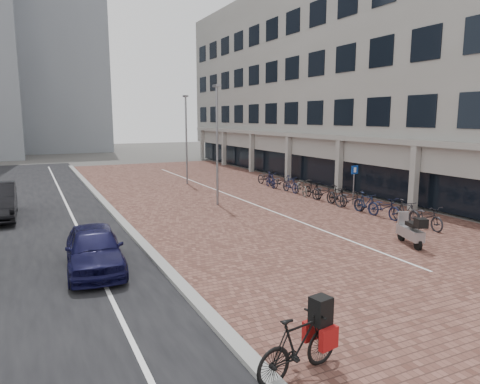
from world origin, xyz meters
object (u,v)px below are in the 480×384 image
(car_navy, at_px, (94,248))
(scooter_front, at_px, (410,230))
(hero_bike, at_px, (299,344))
(parking_sign, at_px, (354,179))

(car_navy, height_order, scooter_front, car_navy)
(scooter_front, bearing_deg, hero_bike, -128.70)
(hero_bike, distance_m, scooter_front, 9.84)
(hero_bike, bearing_deg, scooter_front, -68.41)
(car_navy, relative_size, scooter_front, 2.37)
(scooter_front, xyz_separation_m, parking_sign, (3.19, 6.99, 0.82))
(hero_bike, bearing_deg, car_navy, 7.95)
(parking_sign, bearing_deg, scooter_front, -117.91)
(car_navy, relative_size, parking_sign, 1.91)
(car_navy, distance_m, parking_sign, 14.85)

